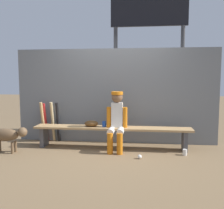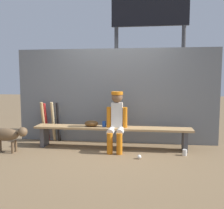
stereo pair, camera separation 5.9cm
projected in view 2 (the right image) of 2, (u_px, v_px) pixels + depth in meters
name	position (u px, v px, depth m)	size (l,w,h in m)	color
ground_plane	(112.00, 148.00, 5.10)	(30.00, 30.00, 0.00)	brown
chainlink_fence	(115.00, 96.00, 5.48)	(4.33, 0.03, 2.02)	slate
dugout_bench	(112.00, 131.00, 5.06)	(3.13, 0.36, 0.43)	tan
player_seated	(116.00, 119.00, 4.91)	(0.41, 0.55, 1.14)	silver
baseball_glove	(91.00, 123.00, 5.10)	(0.28, 0.20, 0.12)	#593819
bat_aluminum_black	(58.00, 122.00, 5.57)	(0.06, 0.06, 0.89)	black
bat_wood_natural	(53.00, 122.00, 5.65)	(0.06, 0.06, 0.88)	tan
bat_aluminum_red	(46.00, 122.00, 5.65)	(0.06, 0.06, 0.85)	#B22323
bat_wood_tan	(43.00, 122.00, 5.61)	(0.06, 0.06, 0.88)	tan
baseball	(139.00, 157.00, 4.43)	(0.07, 0.07, 0.07)	white
cup_on_ground	(185.00, 152.00, 4.62)	(0.08, 0.08, 0.11)	silver
cup_on_bench	(104.00, 124.00, 5.09)	(0.08, 0.08, 0.11)	#1E47AD
scoreboard	(152.00, 29.00, 6.33)	(2.18, 0.27, 3.72)	#3F3F42
dog	(9.00, 135.00, 4.80)	(0.84, 0.20, 0.49)	brown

